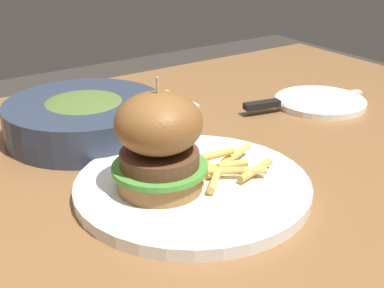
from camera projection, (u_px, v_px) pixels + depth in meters
dining_table at (179, 233)px, 0.71m from camera, size 1.21×0.79×0.74m
main_plate at (192, 186)px, 0.61m from camera, size 0.27×0.27×0.01m
burger_sandwich at (159, 142)px, 0.57m from camera, size 0.11×0.11×0.13m
fries_pile at (224, 166)px, 0.62m from camera, size 0.11×0.08×0.03m
bread_plate at (320, 102)px, 0.88m from camera, size 0.15×0.15×0.01m
table_knife at (294, 101)px, 0.86m from camera, size 0.22×0.06×0.01m
butter_dish at (164, 108)px, 0.83m from camera, size 0.08×0.07×0.04m
soup_bowl at (85, 117)px, 0.75m from camera, size 0.22×0.22×0.06m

